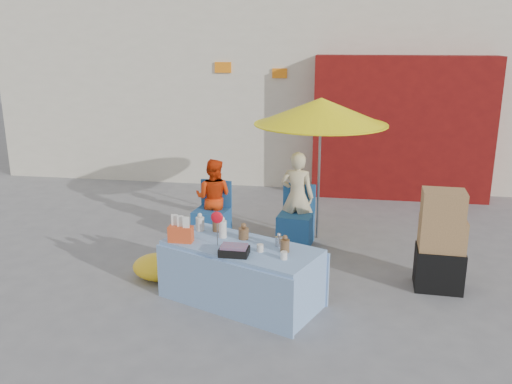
% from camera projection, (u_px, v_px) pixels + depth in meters
% --- Properties ---
extents(ground, '(80.00, 80.00, 0.00)m').
position_uv_depth(ground, '(241.00, 283.00, 6.63)').
color(ground, slate).
rests_on(ground, ground).
extents(backdrop, '(14.00, 8.00, 7.80)m').
position_uv_depth(backdrop, '(321.00, 29.00, 12.83)').
color(backdrop, silver).
rests_on(backdrop, ground).
extents(market_table, '(1.96, 1.45, 1.07)m').
position_uv_depth(market_table, '(241.00, 273.00, 6.09)').
color(market_table, '#80A7CD').
rests_on(market_table, ground).
extents(chair_left, '(0.53, 0.53, 0.85)m').
position_uv_depth(chair_left, '(212.00, 222.00, 8.06)').
color(chair_left, '#1F518F').
rests_on(chair_left, ground).
extents(chair_right, '(0.53, 0.53, 0.85)m').
position_uv_depth(chair_right, '(296.00, 227.00, 7.86)').
color(chair_right, '#1F518F').
rests_on(chair_right, ground).
extents(vendor_orange, '(0.63, 0.52, 1.19)m').
position_uv_depth(vendor_orange, '(214.00, 198.00, 8.09)').
color(vendor_orange, red).
rests_on(vendor_orange, ground).
extents(vendor_beige, '(0.52, 0.38, 1.34)m').
position_uv_depth(vendor_beige, '(297.00, 197.00, 7.88)').
color(vendor_beige, beige).
rests_on(vendor_beige, ground).
extents(umbrella, '(1.90, 1.90, 2.09)m').
position_uv_depth(umbrella, '(321.00, 112.00, 7.64)').
color(umbrella, gray).
rests_on(umbrella, ground).
extents(box_stack, '(0.57, 0.48, 1.22)m').
position_uv_depth(box_stack, '(441.00, 244.00, 6.37)').
color(box_stack, black).
rests_on(box_stack, ground).
extents(tarp_bundle, '(0.83, 0.73, 0.31)m').
position_uv_depth(tarp_bundle, '(160.00, 267.00, 6.73)').
color(tarp_bundle, yellow).
rests_on(tarp_bundle, ground).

